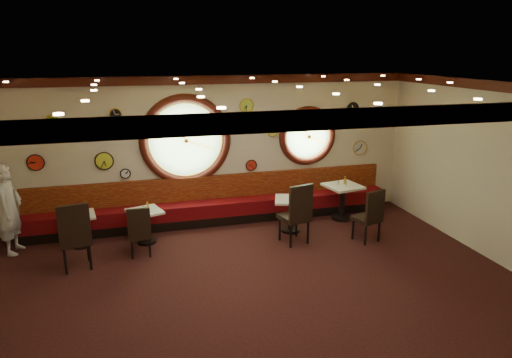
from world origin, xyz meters
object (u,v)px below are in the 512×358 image
condiment_a_salt (73,212)px  condiment_c_bottle (295,193)px  condiment_a_pepper (79,212)px  chair_a (75,232)px  waiter (10,209)px  chair_c (297,210)px  condiment_b_salt (143,207)px  chair_d (371,212)px  table_a (80,226)px  condiment_d_pepper (346,184)px  table_b (145,222)px  chair_b (139,229)px  table_c (291,211)px  condiment_b_pepper (145,209)px  condiment_d_bottle (345,180)px  condiment_b_bottle (148,205)px  table_d (342,198)px  condiment_c_salt (290,197)px  condiment_d_salt (338,183)px  condiment_a_bottle (80,209)px  condiment_c_pepper (295,197)px

condiment_a_salt → condiment_c_bottle: (4.45, -0.32, 0.11)m
condiment_a_pepper → chair_a: bearing=-88.9°
waiter → chair_c: bearing=-91.6°
chair_c → condiment_b_salt: 3.03m
chair_c → chair_d: (1.43, -0.30, -0.08)m
waiter → table_a: bearing=-82.9°
chair_c → condiment_d_pepper: (1.52, 0.99, 0.14)m
chair_c → condiment_a_salt: size_ratio=8.89×
table_b → chair_b: (-0.12, -0.64, 0.13)m
chair_d → condiment_d_pepper: chair_d is taller
table_c → condiment_b_pepper: bearing=176.9°
table_a → condiment_a_pepper: size_ratio=7.77×
table_b → condiment_d_bottle: (4.41, 0.25, 0.46)m
table_c → condiment_d_pepper: size_ratio=9.08×
condiment_d_pepper → condiment_b_bottle: bearing=-179.8°
table_d → waiter: waiter is taller
table_c → chair_c: size_ratio=1.09×
condiment_b_salt → waiter: waiter is taller
chair_d → condiment_d_bottle: (0.11, 1.41, 0.27)m
table_b → condiment_b_bottle: bearing=59.9°
table_b → condiment_b_pepper: condiment_b_pepper is taller
condiment_c_salt → condiment_a_pepper: size_ratio=1.07×
table_d → chair_c: size_ratio=1.11×
condiment_a_pepper → waiter: (-1.21, 0.06, 0.16)m
condiment_d_salt → condiment_a_bottle: (-5.44, -0.02, -0.10)m
table_b → condiment_b_salt: (-0.02, 0.04, 0.30)m
chair_d → condiment_c_bottle: size_ratio=3.91×
table_a → condiment_c_bottle: 4.38m
table_a → chair_d: size_ratio=1.00×
chair_b → condiment_d_salt: size_ratio=6.49×
condiment_b_salt → table_c: bearing=-4.6°
table_a → condiment_a_bottle: 0.34m
condiment_a_bottle → condiment_a_pepper: bearing=-107.2°
chair_d → condiment_c_pepper: size_ratio=6.89×
table_d → condiment_d_pepper: condiment_d_pepper is taller
condiment_c_pepper → waiter: bearing=174.9°
table_b → condiment_a_bottle: size_ratio=4.22×
condiment_b_salt → condiment_c_bottle: size_ratio=0.58×
condiment_b_salt → condiment_b_bottle: (0.09, 0.07, 0.02)m
condiment_a_salt → condiment_d_pepper: 5.73m
table_d → condiment_a_bottle: size_ratio=4.64×
condiment_a_pepper → condiment_c_pepper: bearing=-5.7°
condiment_c_pepper → condiment_c_bottle: size_ratio=0.57×
chair_b → condiment_a_salt: 1.50m
chair_c → condiment_c_salt: chair_c is taller
chair_c → condiment_a_salt: (-4.21, 1.09, -0.01)m
table_c → condiment_c_salt: size_ratio=8.88×
chair_c → condiment_d_pepper: chair_c is taller
condiment_b_salt → condiment_d_pepper: bearing=1.2°
table_b → condiment_c_bottle: (3.11, -0.09, 0.38)m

